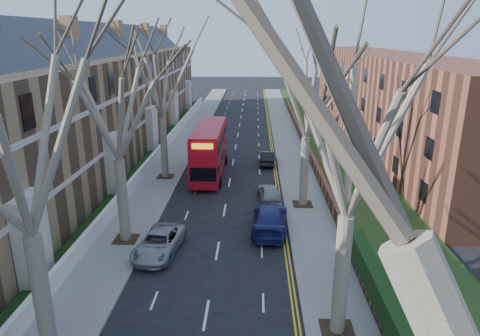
# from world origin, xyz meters

# --- Properties ---
(pavement_left) EXTENTS (3.00, 102.00, 0.12)m
(pavement_left) POSITION_xyz_m (-6.00, 39.00, 0.06)
(pavement_left) COLOR slate
(pavement_left) RESTS_ON ground
(pavement_right) EXTENTS (3.00, 102.00, 0.12)m
(pavement_right) POSITION_xyz_m (6.00, 39.00, 0.06)
(pavement_right) COLOR slate
(pavement_right) RESTS_ON ground
(terrace_left) EXTENTS (9.70, 78.00, 13.60)m
(terrace_left) POSITION_xyz_m (-13.65, 31.00, 5.53)
(terrace_left) COLOR olive
(terrace_left) RESTS_ON ground
(flats_right) EXTENTS (13.97, 54.00, 10.00)m
(flats_right) POSITION_xyz_m (17.46, 43.00, 4.98)
(flats_right) COLOR brown
(flats_right) RESTS_ON ground
(front_wall_left) EXTENTS (0.30, 78.00, 1.00)m
(front_wall_left) POSITION_xyz_m (-7.65, 31.00, 0.62)
(front_wall_left) COLOR white
(front_wall_left) RESTS_ON ground
(grass_verge_right) EXTENTS (6.00, 102.00, 0.06)m
(grass_verge_right) POSITION_xyz_m (10.50, 39.00, 0.15)
(grass_verge_right) COLOR #1E3613
(grass_verge_right) RESTS_ON ground
(tree_left_mid) EXTENTS (10.50, 10.50, 14.71)m
(tree_left_mid) POSITION_xyz_m (-5.70, 6.00, 9.56)
(tree_left_mid) COLOR #746753
(tree_left_mid) RESTS_ON ground
(tree_left_far) EXTENTS (10.15, 10.15, 14.22)m
(tree_left_far) POSITION_xyz_m (-5.70, 16.00, 9.24)
(tree_left_far) COLOR #746753
(tree_left_far) RESTS_ON ground
(tree_left_dist) EXTENTS (10.50, 10.50, 14.71)m
(tree_left_dist) POSITION_xyz_m (-5.70, 28.00, 9.56)
(tree_left_dist) COLOR #746753
(tree_left_dist) RESTS_ON ground
(tree_right_mid) EXTENTS (10.50, 10.50, 14.71)m
(tree_right_mid) POSITION_xyz_m (5.70, 8.00, 9.56)
(tree_right_mid) COLOR #746753
(tree_right_mid) RESTS_ON ground
(tree_right_far) EXTENTS (10.15, 10.15, 14.22)m
(tree_right_far) POSITION_xyz_m (5.70, 22.00, 9.24)
(tree_right_far) COLOR #746753
(tree_right_far) RESTS_ON ground
(double_decker_bus) EXTENTS (2.68, 10.23, 4.30)m
(double_decker_bus) POSITION_xyz_m (-1.88, 29.17, 2.11)
(double_decker_bus) COLOR #A90C19
(double_decker_bus) RESTS_ON ground
(car_left_far) EXTENTS (2.74, 4.91, 1.30)m
(car_left_far) POSITION_xyz_m (-3.32, 14.59, 0.65)
(car_left_far) COLOR gray
(car_left_far) RESTS_ON ground
(car_right_near) EXTENTS (2.58, 5.59, 1.58)m
(car_right_near) POSITION_xyz_m (3.14, 17.87, 0.79)
(car_right_near) COLOR navy
(car_right_near) RESTS_ON ground
(car_right_mid) EXTENTS (1.96, 4.05, 1.33)m
(car_right_mid) POSITION_xyz_m (3.28, 22.88, 0.67)
(car_right_mid) COLOR #919499
(car_right_mid) RESTS_ON ground
(car_right_far) EXTENTS (1.65, 4.04, 1.30)m
(car_right_far) POSITION_xyz_m (3.40, 32.54, 0.65)
(car_right_far) COLOR black
(car_right_far) RESTS_ON ground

